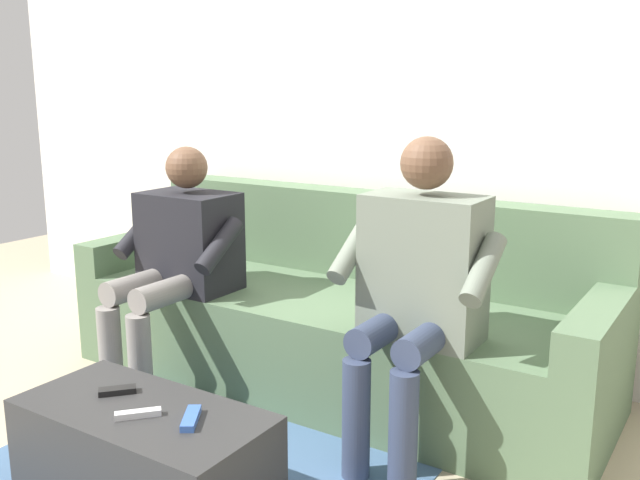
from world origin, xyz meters
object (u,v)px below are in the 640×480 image
at_px(remote_blue, 191,418).
at_px(remote_white, 138,414).
at_px(couch, 338,319).
at_px(person_right_seated, 179,252).
at_px(person_left_seated, 417,281).
at_px(coffee_table, 145,457).
at_px(remote_black, 117,391).

height_order(remote_blue, remote_white, same).
xyz_separation_m(couch, remote_blue, (-0.20, 1.18, 0.06)).
bearing_deg(person_right_seated, person_left_seated, 179.80).
bearing_deg(remote_white, coffee_table, 79.16).
relative_size(person_left_seated, remote_blue, 8.07).
distance_m(couch, remote_black, 1.18).
distance_m(person_right_seated, remote_black, 0.91).
bearing_deg(remote_black, person_right_seated, -108.50).
bearing_deg(couch, person_left_seated, 144.48).
xyz_separation_m(person_right_seated, remote_blue, (-0.78, 0.77, -0.27)).
xyz_separation_m(person_right_seated, remote_white, (-0.62, 0.84, -0.27)).
xyz_separation_m(remote_white, remote_black, (0.19, -0.08, -0.00)).
height_order(couch, person_right_seated, person_right_seated).
height_order(person_left_seated, remote_white, person_left_seated).
bearing_deg(remote_black, person_left_seated, 177.21).
bearing_deg(remote_white, remote_blue, -25.55).
bearing_deg(remote_blue, remote_white, 79.40).
bearing_deg(person_left_seated, person_right_seated, -0.20).
bearing_deg(remote_black, coffee_table, 119.01).
bearing_deg(coffee_table, remote_white, 127.36).
relative_size(coffee_table, remote_black, 6.97).
distance_m(coffee_table, remote_white, 0.19).
bearing_deg(coffee_table, couch, -90.00).
height_order(coffee_table, remote_blue, remote_blue).
distance_m(coffee_table, person_left_seated, 1.09).
bearing_deg(remote_black, remote_white, 107.76).
xyz_separation_m(person_left_seated, remote_white, (0.55, 0.83, -0.31)).
bearing_deg(person_left_seated, couch, -35.52).
xyz_separation_m(coffee_table, remote_white, (-0.04, 0.05, 0.18)).
bearing_deg(coffee_table, remote_black, -12.57).
distance_m(couch, remote_blue, 1.20).
distance_m(couch, person_left_seated, 0.81).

